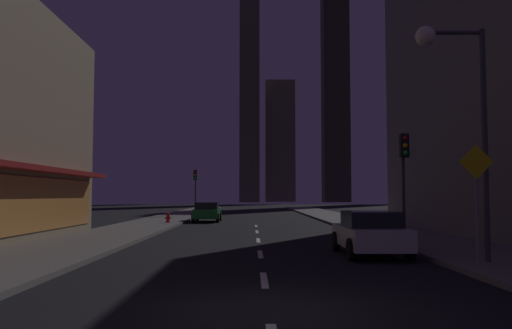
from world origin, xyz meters
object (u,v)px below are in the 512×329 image
object	(u,v)px
fire_hydrant_far_left	(168,218)
street_lamp_right	(454,85)
car_parked_far	(207,212)
pedestrian_crossing_sign	(477,194)
traffic_light_far_left	(195,182)
traffic_light_near_right	(404,163)
car_parked_near	(370,233)

from	to	relation	value
fire_hydrant_far_left	street_lamp_right	size ratio (longest dim) A/B	0.10
car_parked_far	pedestrian_crossing_sign	size ratio (longest dim) A/B	1.34
fire_hydrant_far_left	traffic_light_far_left	world-z (taller)	traffic_light_far_left
fire_hydrant_far_left	street_lamp_right	xyz separation A→B (m)	(11.28, -20.34, 4.61)
fire_hydrant_far_left	traffic_light_near_right	bearing A→B (deg)	-52.99
traffic_light_near_right	street_lamp_right	size ratio (longest dim) A/B	0.64
car_parked_far	pedestrian_crossing_sign	world-z (taller)	pedestrian_crossing_sign
car_parked_far	fire_hydrant_far_left	xyz separation A→B (m)	(-2.30, -3.72, -0.29)
traffic_light_near_right	street_lamp_right	xyz separation A→B (m)	(-0.12, -5.21, 1.87)
pedestrian_crossing_sign	car_parked_near	bearing A→B (deg)	119.67
fire_hydrant_far_left	pedestrian_crossing_sign	world-z (taller)	pedestrian_crossing_sign
traffic_light_near_right	pedestrian_crossing_sign	xyz separation A→B (m)	(0.10, -5.98, -1.18)
fire_hydrant_far_left	pedestrian_crossing_sign	size ratio (longest dim) A/B	0.21
car_parked_far	traffic_light_near_right	xyz separation A→B (m)	(9.10, -18.84, 2.45)
fire_hydrant_far_left	traffic_light_far_left	xyz separation A→B (m)	(0.40, 12.89, 2.74)
car_parked_far	street_lamp_right	xyz separation A→B (m)	(8.98, -24.06, 4.33)
traffic_light_near_right	pedestrian_crossing_sign	world-z (taller)	traffic_light_near_right
car_parked_far	traffic_light_far_left	size ratio (longest dim) A/B	1.01
car_parked_far	pedestrian_crossing_sign	distance (m)	26.51
traffic_light_near_right	car_parked_far	bearing A→B (deg)	115.78
car_parked_near	fire_hydrant_far_left	world-z (taller)	car_parked_near
traffic_light_far_left	traffic_light_near_right	bearing A→B (deg)	-68.56
traffic_light_near_right	fire_hydrant_far_left	bearing A→B (deg)	127.01
street_lamp_right	pedestrian_crossing_sign	distance (m)	3.15
traffic_light_far_left	car_parked_near	bearing A→B (deg)	-73.38
traffic_light_far_left	pedestrian_crossing_sign	world-z (taller)	traffic_light_far_left
pedestrian_crossing_sign	traffic_light_far_left	bearing A→B (deg)	108.08
car_parked_near	pedestrian_crossing_sign	bearing A→B (deg)	-60.33
car_parked_near	traffic_light_far_left	distance (m)	31.91
car_parked_near	traffic_light_near_right	distance (m)	3.96
car_parked_far	street_lamp_right	bearing A→B (deg)	-69.53
fire_hydrant_far_left	street_lamp_right	distance (m)	23.71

